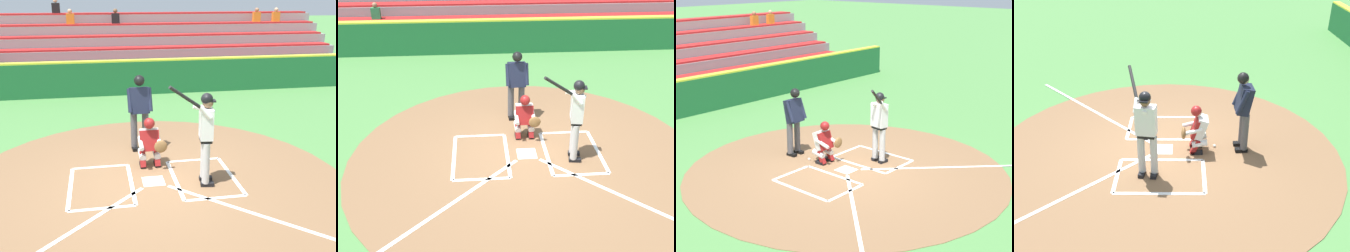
% 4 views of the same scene
% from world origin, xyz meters
% --- Properties ---
extents(ground_plane, '(120.00, 120.00, 0.00)m').
position_xyz_m(ground_plane, '(0.00, 0.00, 0.00)').
color(ground_plane, '#4C8442').
extents(dirt_circle, '(8.00, 8.00, 0.01)m').
position_xyz_m(dirt_circle, '(0.00, 0.00, 0.01)').
color(dirt_circle, brown).
rests_on(dirt_circle, ground).
extents(home_plate_and_chalk, '(7.93, 4.91, 0.01)m').
position_xyz_m(home_plate_and_chalk, '(0.00, 0.88, 0.01)').
color(home_plate_and_chalk, white).
rests_on(home_plate_and_chalk, dirt_circle).
extents(batter, '(1.00, 0.62, 2.13)m').
position_xyz_m(batter, '(-0.99, 0.26, 1.10)').
color(batter, '#BCBCBC').
rests_on(batter, ground).
extents(catcher, '(0.59, 0.60, 1.13)m').
position_xyz_m(catcher, '(-0.04, -0.77, 0.59)').
color(catcher, black).
rests_on(catcher, ground).
extents(plate_umpire, '(0.59, 0.43, 1.86)m').
position_xyz_m(plate_umpire, '(0.06, -1.79, 1.08)').
color(plate_umpire, '#4C4C51').
rests_on(plate_umpire, ground).
extents(baseball, '(0.07, 0.07, 0.07)m').
position_xyz_m(baseball, '(0.12, -1.20, 0.04)').
color(baseball, white).
rests_on(baseball, ground).
extents(backstop_wall, '(22.00, 0.36, 1.31)m').
position_xyz_m(backstop_wall, '(0.00, -7.50, 0.65)').
color(backstop_wall, '#1E6033').
rests_on(backstop_wall, ground).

